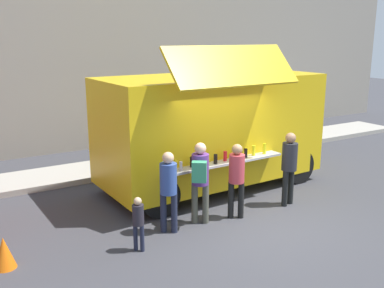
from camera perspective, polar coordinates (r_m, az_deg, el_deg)
name	(u,v)px	position (r m, az deg, el deg)	size (l,w,h in m)	color
ground_plane	(256,225)	(9.24, 8.32, -10.35)	(60.00, 60.00, 0.00)	#38383D
curb_strip	(28,181)	(12.29, -20.49, -4.52)	(28.00, 1.60, 0.15)	#9E998E
food_truck_main	(212,127)	(10.97, 2.59, 2.19)	(5.61, 3.27, 3.58)	gold
traffic_cone_orange	(4,253)	(8.10, -23.22, -12.87)	(0.36, 0.36, 0.55)	orange
trash_bin	(264,135)	(15.20, 9.39, 1.20)	(0.60, 0.60, 0.96)	#2F653A
customer_front_ordering	(237,174)	(9.19, 5.81, -3.95)	(0.33, 0.33, 1.61)	black
customer_mid_with_backpack	(200,175)	(8.84, 1.05, -4.07)	(0.50, 0.55, 1.71)	#4A4B3E
customer_rear_waiting	(168,185)	(8.49, -3.08, -5.34)	(0.33, 0.33, 1.63)	#1E2236
customer_extra_browsing	(289,162)	(10.08, 12.53, -2.34)	(0.35, 0.34, 1.69)	black
child_near_queue	(138,219)	(7.95, -7.00, -9.66)	(0.21, 0.21, 1.02)	#1E2135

